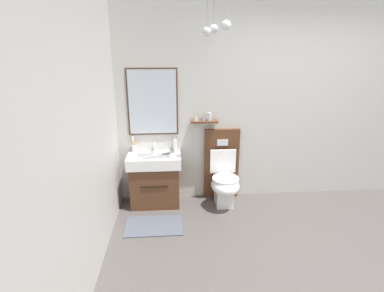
# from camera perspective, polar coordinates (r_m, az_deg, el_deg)

# --- Properties ---
(ground_plane) EXTENTS (6.28, 4.96, 0.10)m
(ground_plane) POSITION_cam_1_polar(r_m,az_deg,el_deg) (3.39, 29.61, -21.99)
(ground_plane) COLOR #4C4744
(ground_plane) RESTS_ON ground
(wall_back) EXTENTS (5.08, 0.66, 2.79)m
(wall_back) POSITION_cam_1_polar(r_m,az_deg,el_deg) (4.31, 19.14, 8.79)
(wall_back) COLOR beige
(wall_back) RESTS_ON ground
(wall_left) EXTENTS (0.12, 3.76, 2.79)m
(wall_left) POSITION_cam_1_polar(r_m,az_deg,el_deg) (2.31, -23.45, 1.26)
(wall_left) COLOR beige
(wall_left) RESTS_ON ground
(bath_mat) EXTENTS (0.68, 0.44, 0.01)m
(bath_mat) POSITION_cam_1_polar(r_m,az_deg,el_deg) (3.69, -7.34, -15.03)
(bath_mat) COLOR #474C56
(bath_mat) RESTS_ON ground
(vanity_sink_left) EXTENTS (0.70, 0.44, 0.71)m
(vanity_sink_left) POSITION_cam_1_polar(r_m,az_deg,el_deg) (4.02, -7.17, -6.25)
(vanity_sink_left) COLOR #56331E
(vanity_sink_left) RESTS_ON ground
(tap_on_left_sink) EXTENTS (0.03, 0.13, 0.11)m
(tap_on_left_sink) POSITION_cam_1_polar(r_m,az_deg,el_deg) (4.02, -7.29, -0.03)
(tap_on_left_sink) COLOR silver
(tap_on_left_sink) RESTS_ON vanity_sink_left
(toilet) EXTENTS (0.48, 0.63, 1.00)m
(toilet) POSITION_cam_1_polar(r_m,az_deg,el_deg) (4.06, 6.06, -5.88)
(toilet) COLOR #56331E
(toilet) RESTS_ON ground
(toothbrush_cup) EXTENTS (0.07, 0.07, 0.21)m
(toothbrush_cup) POSITION_cam_1_polar(r_m,az_deg,el_deg) (4.04, -11.11, -0.32)
(toothbrush_cup) COLOR silver
(toothbrush_cup) RESTS_ON vanity_sink_left
(soap_dispenser) EXTENTS (0.06, 0.06, 0.19)m
(soap_dispenser) POSITION_cam_1_polar(r_m,az_deg,el_deg) (4.01, -3.32, 0.17)
(soap_dispenser) COLOR white
(soap_dispenser) RESTS_ON vanity_sink_left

